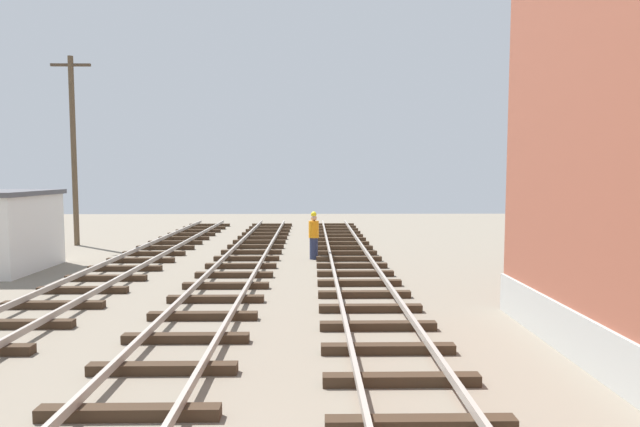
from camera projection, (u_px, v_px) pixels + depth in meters
utility_pole_far at (74, 148)px, 24.02m from camera, size 1.80×0.24×8.65m
track_worker_foreground at (314, 236)px, 20.36m from camera, size 0.40×0.40×1.87m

